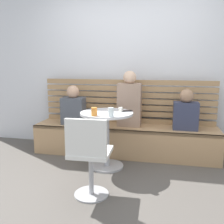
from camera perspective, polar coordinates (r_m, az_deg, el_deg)
The scene contains 13 objects.
ground at distance 2.84m, azimuth -1.41°, elevation -17.67°, with size 8.00×8.00×0.00m, color #514C47.
back_wall at distance 4.11m, azimuth 4.00°, elevation 12.18°, with size 5.20×0.10×2.90m, color silver.
booth_bench at distance 3.84m, azimuth 2.80°, elevation -6.31°, with size 2.70×0.52×0.44m.
booth_backrest at distance 3.95m, azimuth 3.45°, elevation 2.46°, with size 2.65×0.04×0.67m.
cafe_table at distance 3.30m, azimuth -1.19°, elevation -3.83°, with size 0.68×0.68×0.74m.
white_chair at distance 2.56m, azimuth -5.15°, elevation -9.54°, with size 0.41×0.41×0.85m.
person_adult at distance 3.73m, azimuth 3.94°, elevation 2.39°, with size 0.34×0.22×0.81m.
person_child_left at distance 3.69m, azimuth 16.22°, elevation -0.01°, with size 0.34×0.22×0.57m.
person_child_middle at distance 3.90m, azimuth -8.66°, elevation 1.04°, with size 0.34×0.22×0.59m.
cup_espresso_small at distance 3.30m, azimuth 1.95°, elevation 0.61°, with size 0.06×0.06×0.06m, color silver.
cup_water_clear at distance 2.96m, azimuth -0.26°, elevation -0.05°, with size 0.07×0.07×0.11m, color white.
cup_tumbler_orange at distance 3.03m, azimuth -4.01°, elevation 0.07°, with size 0.07×0.07×0.10m, color orange.
phone_on_table at distance 3.33m, azimuth 3.35°, elevation 0.28°, with size 0.07×0.14×0.01m, color black.
Camera 1 is at (0.59, -2.42, 1.36)m, focal length 40.76 mm.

